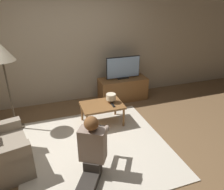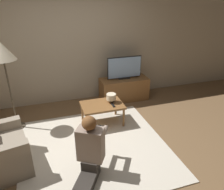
# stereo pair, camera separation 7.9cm
# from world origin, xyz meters

# --- Properties ---
(ground_plane) EXTENTS (10.00, 10.00, 0.00)m
(ground_plane) POSITION_xyz_m (0.00, 0.00, 0.00)
(ground_plane) COLOR brown
(wall_back) EXTENTS (10.00, 0.06, 2.60)m
(wall_back) POSITION_xyz_m (0.00, 1.93, 1.30)
(wall_back) COLOR tan
(wall_back) RESTS_ON ground_plane
(rug) EXTENTS (2.30, 2.26, 0.02)m
(rug) POSITION_xyz_m (0.00, 0.00, 0.01)
(rug) COLOR beige
(rug) RESTS_ON ground_plane
(tv_stand) EXTENTS (1.10, 0.46, 0.52)m
(tv_stand) POSITION_xyz_m (1.09, 1.56, 0.26)
(tv_stand) COLOR brown
(tv_stand) RESTS_ON ground_plane
(tv) EXTENTS (0.79, 0.08, 0.51)m
(tv) POSITION_xyz_m (1.09, 1.56, 0.78)
(tv) COLOR black
(tv) RESTS_ON tv_stand
(coffee_table) EXTENTS (0.77, 0.54, 0.41)m
(coffee_table) POSITION_xyz_m (0.32, 0.67, 0.37)
(coffee_table) COLOR brown
(coffee_table) RESTS_ON ground_plane
(floor_lamp) EXTENTS (0.42, 0.42, 1.59)m
(floor_lamp) POSITION_xyz_m (-1.23, 1.04, 1.36)
(floor_lamp) COLOR #4C4233
(floor_lamp) RESTS_ON ground_plane
(person_kneeling) EXTENTS (0.64, 0.84, 0.91)m
(person_kneeling) POSITION_xyz_m (-0.18, -0.55, 0.45)
(person_kneeling) COLOR #332D28
(person_kneeling) RESTS_ON rug
(table_lamp) EXTENTS (0.18, 0.18, 0.17)m
(table_lamp) POSITION_xyz_m (0.51, 0.70, 0.52)
(table_lamp) COLOR #4C3823
(table_lamp) RESTS_ON coffee_table
(remote) EXTENTS (0.04, 0.15, 0.02)m
(remote) POSITION_xyz_m (0.50, 0.56, 0.42)
(remote) COLOR black
(remote) RESTS_ON coffee_table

